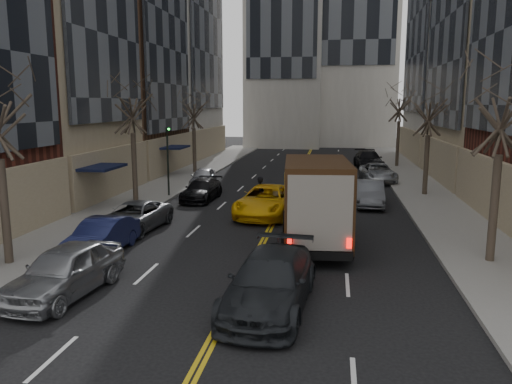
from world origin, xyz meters
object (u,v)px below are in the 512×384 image
(pedestrian, at_px, (261,194))
(observer_sedan, at_px, (270,282))
(taxi, at_px, (266,201))
(ups_truck, at_px, (316,203))

(pedestrian, bearing_deg, observer_sedan, 168.39)
(observer_sedan, distance_m, pedestrian, 13.43)
(taxi, relative_size, pedestrian, 2.96)
(taxi, xyz_separation_m, pedestrian, (-0.44, 1.13, 0.17))
(observer_sedan, height_order, pedestrian, pedestrian)
(ups_truck, xyz_separation_m, taxi, (-2.81, 5.36, -1.05))
(ups_truck, relative_size, pedestrian, 3.56)
(pedestrian, bearing_deg, taxi, -179.70)
(observer_sedan, height_order, taxi, observer_sedan)
(ups_truck, distance_m, taxi, 6.15)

